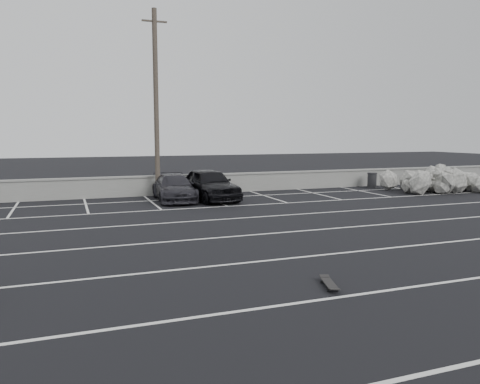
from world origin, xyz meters
name	(u,v)px	position (x,y,z in m)	size (l,w,h in m)	color
ground	(303,257)	(0.00, 0.00, 0.00)	(120.00, 120.00, 0.00)	black
seawall	(181,184)	(0.00, 14.00, 0.55)	(50.00, 0.45, 1.06)	gray
stall_lines	(241,227)	(-0.08, 4.41, 0.00)	(36.00, 20.05, 0.01)	silver
car_left	(209,184)	(0.82, 11.32, 0.78)	(1.85, 4.60, 1.57)	black
car_right	(174,188)	(-0.86, 11.71, 0.64)	(1.79, 4.39, 1.28)	#25242A
utility_pole	(156,104)	(-1.38, 13.20, 4.77)	(1.25, 0.25, 9.41)	#4C4238
trash_bin	(372,180)	(11.67, 13.03, 0.46)	(0.79, 0.79, 0.91)	#232325
riprap_pile	(437,182)	(13.94, 10.09, 0.54)	(5.41, 3.87, 1.38)	#ACAAA1
skateboard	(329,284)	(-0.64, -2.39, 0.08)	(0.44, 0.85, 0.10)	black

